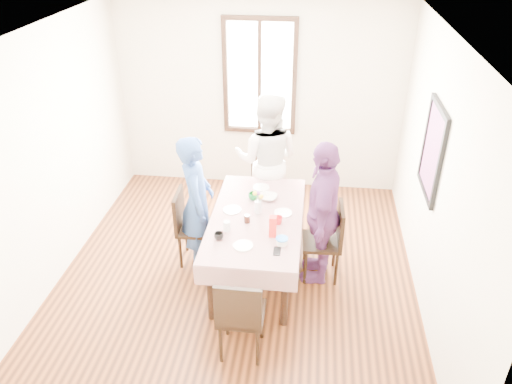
# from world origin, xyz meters

# --- Properties ---
(ground) EXTENTS (4.50, 4.50, 0.00)m
(ground) POSITION_xyz_m (0.00, 0.00, 0.00)
(ground) COLOR #32190D
(ground) RESTS_ON ground
(back_wall) EXTENTS (4.00, 0.00, 4.00)m
(back_wall) POSITION_xyz_m (0.00, 2.25, 1.35)
(back_wall) COLOR beige
(back_wall) RESTS_ON ground
(right_wall) EXTENTS (0.00, 4.50, 4.50)m
(right_wall) POSITION_xyz_m (2.00, 0.00, 1.35)
(right_wall) COLOR beige
(right_wall) RESTS_ON ground
(window_frame) EXTENTS (1.02, 0.06, 1.62)m
(window_frame) POSITION_xyz_m (0.00, 2.23, 1.65)
(window_frame) COLOR black
(window_frame) RESTS_ON back_wall
(window_pane) EXTENTS (0.90, 0.02, 1.50)m
(window_pane) POSITION_xyz_m (0.00, 2.24, 1.65)
(window_pane) COLOR white
(window_pane) RESTS_ON back_wall
(art_poster) EXTENTS (0.04, 0.76, 0.96)m
(art_poster) POSITION_xyz_m (1.98, 0.30, 1.55)
(art_poster) COLOR red
(art_poster) RESTS_ON right_wall
(dining_table) EXTENTS (0.86, 1.69, 0.75)m
(dining_table) POSITION_xyz_m (0.22, 0.08, 0.38)
(dining_table) COLOR black
(dining_table) RESTS_ON ground
(tablecloth) EXTENTS (0.98, 1.81, 0.01)m
(tablecloth) POSITION_xyz_m (0.22, 0.08, 0.76)
(tablecloth) COLOR #4F0007
(tablecloth) RESTS_ON dining_table
(chair_left) EXTENTS (0.44, 0.44, 0.91)m
(chair_left) POSITION_xyz_m (-0.51, 0.24, 0.46)
(chair_left) COLOR black
(chair_left) RESTS_ON ground
(chair_right) EXTENTS (0.44, 0.44, 0.91)m
(chair_right) POSITION_xyz_m (0.94, 0.13, 0.46)
(chair_right) COLOR black
(chair_right) RESTS_ON ground
(chair_far) EXTENTS (0.47, 0.47, 0.91)m
(chair_far) POSITION_xyz_m (0.22, 1.24, 0.46)
(chair_far) COLOR black
(chair_far) RESTS_ON ground
(chair_near) EXTENTS (0.42, 0.42, 0.91)m
(chair_near) POSITION_xyz_m (0.22, -1.08, 0.46)
(chair_near) COLOR black
(chair_near) RESTS_ON ground
(person_left) EXTENTS (0.49, 0.65, 1.60)m
(person_left) POSITION_xyz_m (-0.49, 0.24, 0.80)
(person_left) COLOR #2A4988
(person_left) RESTS_ON ground
(person_far) EXTENTS (0.92, 0.75, 1.77)m
(person_far) POSITION_xyz_m (0.22, 1.22, 0.88)
(person_far) COLOR white
(person_far) RESTS_ON ground
(person_right) EXTENTS (0.48, 1.00, 1.67)m
(person_right) POSITION_xyz_m (0.92, 0.13, 0.83)
(person_right) COLOR #643068
(person_right) RESTS_ON ground
(mug_black) EXTENTS (0.12, 0.12, 0.08)m
(mug_black) POSITION_xyz_m (-0.11, -0.38, 0.80)
(mug_black) COLOR black
(mug_black) RESTS_ON tablecloth
(mug_flag) EXTENTS (0.12, 0.12, 0.09)m
(mug_flag) POSITION_xyz_m (0.46, -0.03, 0.80)
(mug_flag) COLOR red
(mug_flag) RESTS_ON tablecloth
(mug_green) EXTENTS (0.15, 0.15, 0.09)m
(mug_green) POSITION_xyz_m (0.13, 0.44, 0.80)
(mug_green) COLOR #0C7226
(mug_green) RESTS_ON tablecloth
(serving_bowl) EXTENTS (0.24, 0.24, 0.05)m
(serving_bowl) POSITION_xyz_m (0.30, 0.47, 0.79)
(serving_bowl) COLOR white
(serving_bowl) RESTS_ON tablecloth
(juice_carton) EXTENTS (0.07, 0.07, 0.23)m
(juice_carton) POSITION_xyz_m (0.42, -0.26, 0.88)
(juice_carton) COLOR red
(juice_carton) RESTS_ON tablecloth
(butter_tub) EXTENTS (0.12, 0.12, 0.06)m
(butter_tub) POSITION_xyz_m (0.53, -0.38, 0.79)
(butter_tub) COLOR white
(butter_tub) RESTS_ON tablecloth
(jam_jar) EXTENTS (0.06, 0.06, 0.09)m
(jam_jar) POSITION_xyz_m (0.13, -0.04, 0.81)
(jam_jar) COLOR black
(jam_jar) RESTS_ON tablecloth
(drinking_glass) EXTENTS (0.08, 0.08, 0.11)m
(drinking_glass) POSITION_xyz_m (-0.06, -0.22, 0.82)
(drinking_glass) COLOR silver
(drinking_glass) RESTS_ON tablecloth
(smartphone) EXTENTS (0.07, 0.14, 0.01)m
(smartphone) POSITION_xyz_m (0.49, -0.52, 0.77)
(smartphone) COLOR black
(smartphone) RESTS_ON tablecloth
(flower_vase) EXTENTS (0.07, 0.07, 0.15)m
(flower_vase) POSITION_xyz_m (0.22, 0.16, 0.84)
(flower_vase) COLOR silver
(flower_vase) RESTS_ON tablecloth
(plate_left) EXTENTS (0.20, 0.20, 0.01)m
(plate_left) POSITION_xyz_m (-0.07, 0.18, 0.77)
(plate_left) COLOR white
(plate_left) RESTS_ON tablecloth
(plate_right) EXTENTS (0.20, 0.20, 0.01)m
(plate_right) POSITION_xyz_m (0.50, 0.18, 0.77)
(plate_right) COLOR white
(plate_right) RESTS_ON tablecloth
(plate_far) EXTENTS (0.20, 0.20, 0.01)m
(plate_far) POSITION_xyz_m (0.19, 0.72, 0.77)
(plate_far) COLOR white
(plate_far) RESTS_ON tablecloth
(plate_near) EXTENTS (0.20, 0.20, 0.01)m
(plate_near) POSITION_xyz_m (0.15, -0.47, 0.77)
(plate_near) COLOR white
(plate_near) RESTS_ON tablecloth
(butter_lid) EXTENTS (0.12, 0.12, 0.01)m
(butter_lid) POSITION_xyz_m (0.53, -0.38, 0.83)
(butter_lid) COLOR blue
(butter_lid) RESTS_ON butter_tub
(flower_bunch) EXTENTS (0.09, 0.09, 0.10)m
(flower_bunch) POSITION_xyz_m (0.22, 0.16, 0.96)
(flower_bunch) COLOR yellow
(flower_bunch) RESTS_ON flower_vase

